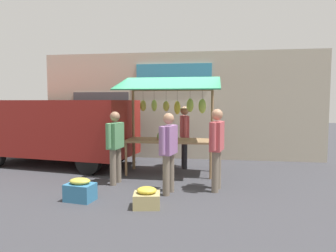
% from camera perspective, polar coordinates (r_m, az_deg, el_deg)
% --- Properties ---
extents(ground_plane, '(40.00, 40.00, 0.00)m').
position_cam_1_polar(ground_plane, '(7.94, 0.33, -8.85)').
color(ground_plane, '#38383D').
extents(street_backdrop, '(9.00, 0.30, 3.40)m').
position_cam_1_polar(street_backdrop, '(9.91, 1.85, 3.76)').
color(street_backdrop, '#B2A893').
rests_on(street_backdrop, ground).
extents(market_stall, '(2.50, 1.46, 2.50)m').
position_cam_1_polar(market_stall, '(7.78, 0.48, 2.45)').
color(market_stall, olive).
rests_on(market_stall, ground).
extents(vendor_with_sunhat, '(0.44, 0.71, 1.71)m').
position_cam_1_polar(vendor_with_sunhat, '(8.47, 3.08, -1.01)').
color(vendor_with_sunhat, '#232328').
rests_on(vendor_with_sunhat, ground).
extents(shopper_in_grey_tee, '(0.32, 0.68, 1.62)m').
position_cam_1_polar(shopper_in_grey_tee, '(6.10, 0.10, -4.02)').
color(shopper_in_grey_tee, '#726656').
rests_on(shopper_in_grey_tee, ground).
extents(shopper_with_shopping_bag, '(0.32, 0.71, 1.70)m').
position_cam_1_polar(shopper_with_shopping_bag, '(6.39, 9.08, -3.21)').
color(shopper_with_shopping_bag, '#726656').
rests_on(shopper_with_shopping_bag, ground).
extents(shopper_with_ponytail, '(0.28, 0.69, 1.63)m').
position_cam_1_polar(shopper_with_ponytail, '(6.93, -9.79, -3.01)').
color(shopper_with_ponytail, '#726656').
rests_on(shopper_with_ponytail, ground).
extents(parked_van, '(4.62, 2.47, 1.88)m').
position_cam_1_polar(parked_van, '(9.52, -20.58, -0.05)').
color(parked_van, maroon).
rests_on(parked_van, ground).
extents(produce_crate_near, '(0.52, 0.47, 0.36)m').
position_cam_1_polar(produce_crate_near, '(5.51, -3.97, -13.24)').
color(produce_crate_near, tan).
rests_on(produce_crate_near, ground).
extents(produce_crate_side, '(0.57, 0.44, 0.43)m').
position_cam_1_polar(produce_crate_side, '(6.05, -16.05, -11.43)').
color(produce_crate_side, teal).
rests_on(produce_crate_side, ground).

